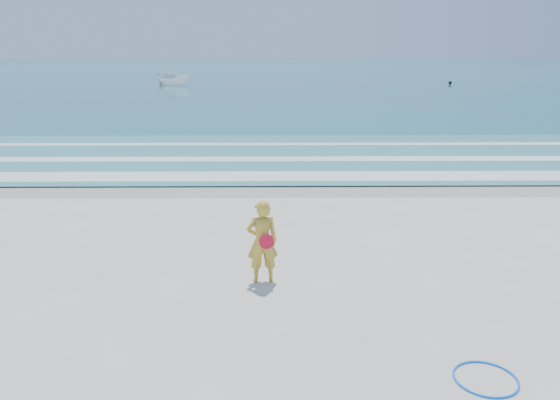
{
  "coord_description": "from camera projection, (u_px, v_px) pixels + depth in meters",
  "views": [
    {
      "loc": [
        0.58,
        -7.34,
        4.19
      ],
      "look_at": [
        0.7,
        4.0,
        1.0
      ],
      "focal_mm": 35.0,
      "sensor_mm": 36.0,
      "label": 1
    }
  ],
  "objects": [
    {
      "name": "ground",
      "position": [
        236.0,
        336.0,
        8.2
      ],
      "size": [
        400.0,
        400.0,
        0.0
      ],
      "primitive_type": "plane",
      "color": "silver",
      "rests_on": "ground"
    },
    {
      "name": "wet_sand",
      "position": [
        256.0,
        187.0,
        16.86
      ],
      "size": [
        400.0,
        2.4,
        0.0
      ],
      "primitive_type": "cube",
      "color": "#B2A893",
      "rests_on": "ground"
    },
    {
      "name": "ocean",
      "position": [
        271.0,
        68.0,
        109.26
      ],
      "size": [
        400.0,
        190.0,
        0.04
      ],
      "primitive_type": "cube",
      "color": "#19727F",
      "rests_on": "ground"
    },
    {
      "name": "shallow",
      "position": [
        260.0,
        155.0,
        21.66
      ],
      "size": [
        400.0,
        10.0,
        0.01
      ],
      "primitive_type": "cube",
      "color": "#59B7AD",
      "rests_on": "ocean"
    },
    {
      "name": "foam_near",
      "position": [
        257.0,
        176.0,
        18.1
      ],
      "size": [
        400.0,
        1.4,
        0.01
      ],
      "primitive_type": "cube",
      "color": "white",
      "rests_on": "shallow"
    },
    {
      "name": "foam_mid",
      "position": [
        259.0,
        159.0,
        20.89
      ],
      "size": [
        400.0,
        0.9,
        0.01
      ],
      "primitive_type": "cube",
      "color": "white",
      "rests_on": "shallow"
    },
    {
      "name": "foam_far",
      "position": [
        261.0,
        144.0,
        24.06
      ],
      "size": [
        400.0,
        0.6,
        0.01
      ],
      "primitive_type": "cube",
      "color": "white",
      "rests_on": "shallow"
    },
    {
      "name": "hoop",
      "position": [
        486.0,
        379.0,
        7.12
      ],
      "size": [
        1.1,
        1.1,
        0.03
      ],
      "primitive_type": "torus",
      "rotation": [
        0.0,
        0.0,
        -0.41
      ],
      "color": "#0E72FC",
      "rests_on": "ground"
    },
    {
      "name": "boat",
      "position": [
        174.0,
        78.0,
        60.41
      ],
      "size": [
        4.25,
        2.29,
        1.56
      ],
      "primitive_type": "imported",
      "rotation": [
        0.0,
        0.0,
        1.37
      ],
      "color": "white",
      "rests_on": "ocean"
    },
    {
      "name": "buoy",
      "position": [
        450.0,
        83.0,
        62.47
      ],
      "size": [
        0.39,
        0.39,
        0.39
      ],
      "primitive_type": "sphere",
      "color": "black",
      "rests_on": "ocean"
    },
    {
      "name": "woman",
      "position": [
        262.0,
        242.0,
        9.91
      ],
      "size": [
        0.61,
        0.45,
        1.55
      ],
      "color": "gold",
      "rests_on": "ground"
    }
  ]
}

